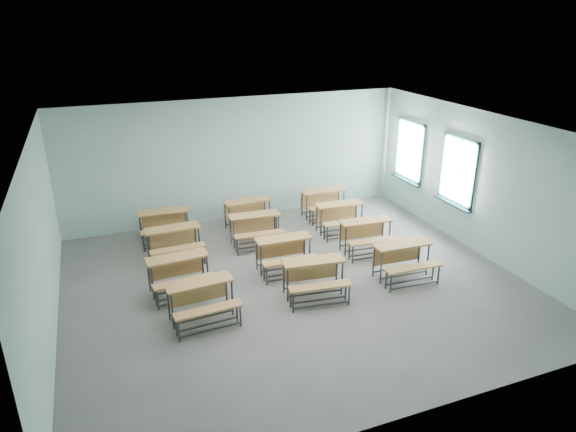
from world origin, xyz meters
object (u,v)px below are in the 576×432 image
desk_unit_r2c1 (256,225)px  desk_unit_r0c1 (315,274)px  desk_unit_r1c1 (285,250)px  desk_unit_r0c0 (202,296)px  desk_unit_r2c0 (174,239)px  desk_unit_r2c2 (341,214)px  desk_unit_r1c0 (179,270)px  desk_unit_r1c2 (367,232)px  desk_unit_r3c0 (164,221)px  desk_unit_r3c1 (249,210)px  desk_unit_r3c2 (325,199)px  desk_unit_r0c2 (404,256)px

desk_unit_r2c1 → desk_unit_r0c1: bearing=-80.1°
desk_unit_r0c1 → desk_unit_r1c1: 1.20m
desk_unit_r0c0 → desk_unit_r2c0: same height
desk_unit_r2c1 → desk_unit_r2c2: same height
desk_unit_r1c1 → desk_unit_r0c0: bearing=-147.0°
desk_unit_r1c0 → desk_unit_r2c0: 1.50m
desk_unit_r1c2 → desk_unit_r3c0: size_ratio=1.03×
desk_unit_r0c1 → desk_unit_r3c1: (-0.18, 3.67, 0.00)m
desk_unit_r1c1 → desk_unit_r3c2: bearing=52.1°
desk_unit_r1c1 → desk_unit_r3c2: (2.11, 2.52, 0.00)m
desk_unit_r2c2 → desk_unit_r3c2: size_ratio=1.04×
desk_unit_r0c2 → desk_unit_r1c2: (-0.08, 1.39, 0.00)m
desk_unit_r0c1 → desk_unit_r1c0: same height
desk_unit_r2c2 → desk_unit_r1c0: bearing=-157.4°
desk_unit_r3c2 → desk_unit_r3c1: bearing=-179.1°
desk_unit_r3c2 → desk_unit_r1c2: bearing=-90.3°
desk_unit_r2c1 → desk_unit_r3c1: same height
desk_unit_r2c0 → desk_unit_r3c0: same height
desk_unit_r0c0 → desk_unit_r3c0: bearing=87.5°
desk_unit_r0c1 → desk_unit_r2c0: (-2.25, 2.60, 0.00)m
desk_unit_r0c2 → desk_unit_r1c1: 2.48m
desk_unit_r2c0 → desk_unit_r2c1: bearing=0.6°
desk_unit_r1c1 → desk_unit_r2c1: size_ratio=0.99×
desk_unit_r2c1 → desk_unit_r2c2: bearing=1.1°
desk_unit_r1c1 → desk_unit_r1c2: (2.10, 0.21, 0.00)m
desk_unit_r1c2 → desk_unit_r2c0: bearing=168.4°
desk_unit_r1c1 → desk_unit_r2c1: 1.51m
desk_unit_r0c0 → desk_unit_r3c2: bearing=38.2°
desk_unit_r1c1 → desk_unit_r2c0: bearing=148.3°
desk_unit_r0c1 → desk_unit_r1c1: size_ratio=1.05×
desk_unit_r1c1 → desk_unit_r3c0: (-2.13, 2.52, 0.00)m
desk_unit_r2c0 → desk_unit_r3c2: bearing=12.6°
desk_unit_r0c0 → desk_unit_r3c1: (2.03, 3.71, 0.00)m
desk_unit_r0c2 → desk_unit_r1c1: (-2.18, 1.18, 0.00)m
desk_unit_r1c2 → desk_unit_r1c1: bearing=-170.0°
desk_unit_r0c0 → desk_unit_r2c2: (4.09, 2.65, 0.00)m
desk_unit_r0c0 → desk_unit_r1c1: same height
desk_unit_r2c1 → desk_unit_r3c1: (0.14, 0.98, 0.00)m
desk_unit_r1c2 → desk_unit_r3c2: same height
desk_unit_r0c2 → desk_unit_r1c1: size_ratio=1.00×
desk_unit_r3c0 → desk_unit_r1c2: bearing=-27.3°
desk_unit_r3c1 → desk_unit_r0c1: bearing=-91.6°
desk_unit_r1c0 → desk_unit_r2c0: size_ratio=1.02×
desk_unit_r0c1 → desk_unit_r0c2: same height
desk_unit_r1c1 → desk_unit_r1c2: 2.11m
desk_unit_r1c2 → desk_unit_r3c0: bearing=155.6°
desk_unit_r2c2 → desk_unit_r2c0: bearing=-176.6°
desk_unit_r0c0 → desk_unit_r3c1: bearing=57.5°
desk_unit_r0c1 → desk_unit_r2c1: size_ratio=1.04×
desk_unit_r1c0 → desk_unit_r3c2: 5.07m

